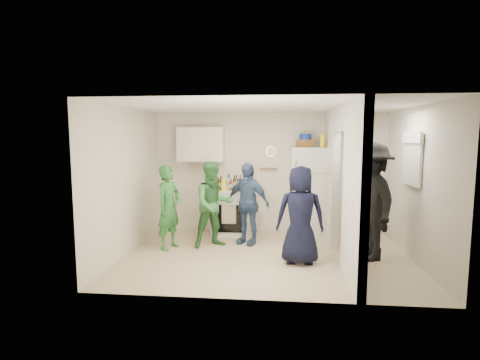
% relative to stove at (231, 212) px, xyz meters
% --- Properties ---
extents(floor, '(4.80, 4.80, 0.00)m').
position_rel_stove_xyz_m(floor, '(0.76, -1.37, -0.46)').
color(floor, '#C8B48D').
rests_on(floor, ground).
extents(wall_back, '(4.80, 0.00, 4.80)m').
position_rel_stove_xyz_m(wall_back, '(0.76, 0.33, 0.79)').
color(wall_back, silver).
rests_on(wall_back, floor).
extents(wall_front, '(4.80, 0.00, 4.80)m').
position_rel_stove_xyz_m(wall_front, '(0.76, -3.07, 0.79)').
color(wall_front, silver).
rests_on(wall_front, floor).
extents(wall_left, '(0.00, 3.40, 3.40)m').
position_rel_stove_xyz_m(wall_left, '(-1.64, -1.37, 0.79)').
color(wall_left, silver).
rests_on(wall_left, floor).
extents(wall_right, '(0.00, 3.40, 3.40)m').
position_rel_stove_xyz_m(wall_right, '(3.16, -1.37, 0.79)').
color(wall_right, silver).
rests_on(wall_right, floor).
extents(ceiling, '(4.80, 4.80, 0.00)m').
position_rel_stove_xyz_m(ceiling, '(0.76, -1.37, 2.04)').
color(ceiling, white).
rests_on(ceiling, wall_back).
extents(partition_pier_back, '(0.12, 1.20, 2.50)m').
position_rel_stove_xyz_m(partition_pier_back, '(1.96, -0.27, 0.79)').
color(partition_pier_back, silver).
rests_on(partition_pier_back, floor).
extents(partition_pier_front, '(0.12, 1.20, 2.50)m').
position_rel_stove_xyz_m(partition_pier_front, '(1.96, -2.47, 0.79)').
color(partition_pier_front, silver).
rests_on(partition_pier_front, floor).
extents(partition_header, '(0.12, 1.00, 0.40)m').
position_rel_stove_xyz_m(partition_header, '(1.96, -1.37, 1.84)').
color(partition_header, silver).
rests_on(partition_header, partition_pier_back).
extents(stove, '(0.78, 0.65, 0.93)m').
position_rel_stove_xyz_m(stove, '(0.00, 0.00, 0.00)').
color(stove, white).
rests_on(stove, floor).
extents(upper_cabinet, '(0.95, 0.34, 0.70)m').
position_rel_stove_xyz_m(upper_cabinet, '(-0.64, 0.15, 1.39)').
color(upper_cabinet, silver).
rests_on(upper_cabinet, wall_back).
extents(fridge, '(0.74, 0.72, 1.81)m').
position_rel_stove_xyz_m(fridge, '(1.58, -0.03, 0.44)').
color(fridge, silver).
rests_on(fridge, floor).
extents(wicker_basket, '(0.35, 0.25, 0.15)m').
position_rel_stove_xyz_m(wicker_basket, '(1.48, 0.02, 1.42)').
color(wicker_basket, brown).
rests_on(wicker_basket, fridge).
extents(blue_bowl, '(0.24, 0.24, 0.11)m').
position_rel_stove_xyz_m(blue_bowl, '(1.48, 0.02, 1.55)').
color(blue_bowl, navy).
rests_on(blue_bowl, wicker_basket).
extents(yellow_cup_stack_top, '(0.09, 0.09, 0.25)m').
position_rel_stove_xyz_m(yellow_cup_stack_top, '(1.80, -0.13, 1.47)').
color(yellow_cup_stack_top, yellow).
rests_on(yellow_cup_stack_top, fridge).
extents(wall_clock, '(0.22, 0.02, 0.22)m').
position_rel_stove_xyz_m(wall_clock, '(0.81, 0.31, 1.24)').
color(wall_clock, white).
rests_on(wall_clock, wall_back).
extents(spice_shelf, '(0.35, 0.08, 0.03)m').
position_rel_stove_xyz_m(spice_shelf, '(0.76, 0.28, 0.89)').
color(spice_shelf, olive).
rests_on(spice_shelf, wall_back).
extents(nook_window, '(0.03, 0.70, 0.80)m').
position_rel_stove_xyz_m(nook_window, '(3.14, -1.17, 1.19)').
color(nook_window, black).
rests_on(nook_window, wall_right).
extents(nook_window_frame, '(0.04, 0.76, 0.86)m').
position_rel_stove_xyz_m(nook_window_frame, '(3.12, -1.17, 1.19)').
color(nook_window_frame, white).
rests_on(nook_window_frame, wall_right).
extents(nook_valance, '(0.04, 0.82, 0.18)m').
position_rel_stove_xyz_m(nook_valance, '(3.10, -1.17, 1.54)').
color(nook_valance, white).
rests_on(nook_valance, wall_right).
extents(yellow_cup_stack_stove, '(0.09, 0.09, 0.25)m').
position_rel_stove_xyz_m(yellow_cup_stack_stove, '(-0.12, -0.22, 0.59)').
color(yellow_cup_stack_stove, '#FFF715').
rests_on(yellow_cup_stack_stove, stove).
extents(red_cup, '(0.09, 0.09, 0.12)m').
position_rel_stove_xyz_m(red_cup, '(0.22, -0.20, 0.52)').
color(red_cup, '#B71B0C').
rests_on(red_cup, stove).
extents(person_green_left, '(0.55, 0.65, 1.51)m').
position_rel_stove_xyz_m(person_green_left, '(-0.99, -1.06, 0.29)').
color(person_green_left, '#2F7739').
rests_on(person_green_left, floor).
extents(person_green_center, '(0.95, 0.88, 1.56)m').
position_rel_stove_xyz_m(person_green_center, '(-0.21, -0.86, 0.32)').
color(person_green_center, '#397232').
rests_on(person_green_center, floor).
extents(person_denim, '(0.97, 0.72, 1.53)m').
position_rel_stove_xyz_m(person_denim, '(0.38, -0.62, 0.30)').
color(person_denim, '#3A527E').
rests_on(person_denim, floor).
extents(person_navy, '(0.77, 0.51, 1.57)m').
position_rel_stove_xyz_m(person_navy, '(1.30, -1.64, 0.32)').
color(person_navy, black).
rests_on(person_navy, floor).
extents(person_nook, '(0.93, 1.36, 1.93)m').
position_rel_stove_xyz_m(person_nook, '(2.45, -1.31, 0.50)').
color(person_nook, black).
rests_on(person_nook, floor).
extents(bottle_a, '(0.07, 0.07, 0.25)m').
position_rel_stove_xyz_m(bottle_a, '(-0.27, 0.10, 0.59)').
color(bottle_a, brown).
rests_on(bottle_a, stove).
extents(bottle_b, '(0.06, 0.06, 0.29)m').
position_rel_stove_xyz_m(bottle_b, '(-0.18, -0.10, 0.61)').
color(bottle_b, '#194617').
rests_on(bottle_b, stove).
extents(bottle_c, '(0.08, 0.08, 0.31)m').
position_rel_stove_xyz_m(bottle_c, '(-0.07, 0.17, 0.62)').
color(bottle_c, silver).
rests_on(bottle_c, stove).
extents(bottle_d, '(0.06, 0.06, 0.24)m').
position_rel_stove_xyz_m(bottle_d, '(0.01, -0.07, 0.59)').
color(bottle_d, brown).
rests_on(bottle_d, stove).
extents(bottle_e, '(0.07, 0.07, 0.28)m').
position_rel_stove_xyz_m(bottle_e, '(0.09, 0.18, 0.61)').
color(bottle_e, '#8E969D').
rests_on(bottle_e, stove).
extents(bottle_f, '(0.06, 0.06, 0.31)m').
position_rel_stove_xyz_m(bottle_f, '(0.19, 0.03, 0.62)').
color(bottle_f, '#143723').
rests_on(bottle_f, stove).
extents(bottle_g, '(0.07, 0.07, 0.26)m').
position_rel_stove_xyz_m(bottle_g, '(0.25, 0.15, 0.59)').
color(bottle_g, brown).
rests_on(bottle_g, stove).
extents(bottle_h, '(0.07, 0.07, 0.32)m').
position_rel_stove_xyz_m(bottle_h, '(-0.31, -0.13, 0.62)').
color(bottle_h, silver).
rests_on(bottle_h, stove).
extents(bottle_i, '(0.07, 0.07, 0.29)m').
position_rel_stove_xyz_m(bottle_i, '(0.06, 0.12, 0.61)').
color(bottle_i, '#52240E').
rests_on(bottle_i, stove).
extents(bottle_j, '(0.06, 0.06, 0.33)m').
position_rel_stove_xyz_m(bottle_j, '(0.29, -0.11, 0.63)').
color(bottle_j, '#2B5A1E').
rests_on(bottle_j, stove).
extents(bottle_k, '(0.06, 0.06, 0.28)m').
position_rel_stove_xyz_m(bottle_k, '(-0.21, 0.03, 0.60)').
color(bottle_k, brown).
rests_on(bottle_k, stove).
extents(bottle_l, '(0.07, 0.07, 0.25)m').
position_rel_stove_xyz_m(bottle_l, '(0.16, -0.16, 0.59)').
color(bottle_l, '#9CA3AC').
rests_on(bottle_l, stove).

